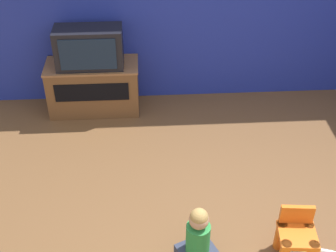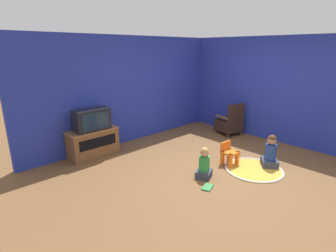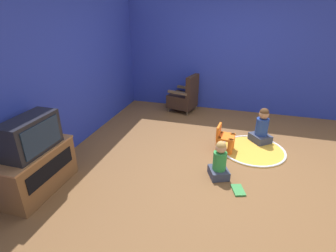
{
  "view_description": "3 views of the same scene",
  "coord_description": "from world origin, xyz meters",
  "px_view_note": "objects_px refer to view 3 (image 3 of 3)",
  "views": [
    {
      "loc": [
        -0.95,
        -2.5,
        3.11
      ],
      "look_at": [
        -0.76,
        0.79,
        0.68
      ],
      "focal_mm": 50.0,
      "sensor_mm": 36.0,
      "label": 1
    },
    {
      "loc": [
        -3.97,
        -2.75,
        2.22
      ],
      "look_at": [
        -0.67,
        0.72,
        0.79
      ],
      "focal_mm": 28.0,
      "sensor_mm": 36.0,
      "label": 2
    },
    {
      "loc": [
        -3.78,
        -0.3,
        2.22
      ],
      "look_at": [
        -0.74,
        0.59,
        0.78
      ],
      "focal_mm": 28.0,
      "sensor_mm": 36.0,
      "label": 3
    }
  ],
  "objects_px": {
    "child_watching_left": "(262,128)",
    "child_watching_center": "(220,162)",
    "tv_cabinet": "(37,170)",
    "book": "(238,190)",
    "television": "(31,135)",
    "black_armchair": "(184,97)",
    "yellow_kid_chair": "(225,140)"
  },
  "relations": [
    {
      "from": "tv_cabinet",
      "to": "child_watching_left",
      "type": "xyz_separation_m",
      "value": [
        2.23,
        -2.83,
        -0.03
      ]
    },
    {
      "from": "television",
      "to": "yellow_kid_chair",
      "type": "relative_size",
      "value": 1.61
    },
    {
      "from": "television",
      "to": "yellow_kid_chair",
      "type": "bearing_deg",
      "value": -51.74
    },
    {
      "from": "tv_cabinet",
      "to": "child_watching_center",
      "type": "distance_m",
      "value": 2.43
    },
    {
      "from": "child_watching_left",
      "to": "television",
      "type": "bearing_deg",
      "value": 90.05
    },
    {
      "from": "television",
      "to": "child_watching_left",
      "type": "height_order",
      "value": "television"
    },
    {
      "from": "television",
      "to": "child_watching_center",
      "type": "xyz_separation_m",
      "value": [
        0.95,
        -2.2,
        -0.57
      ]
    },
    {
      "from": "television",
      "to": "yellow_kid_chair",
      "type": "height_order",
      "value": "television"
    },
    {
      "from": "yellow_kid_chair",
      "to": "book",
      "type": "height_order",
      "value": "yellow_kid_chair"
    },
    {
      "from": "book",
      "to": "black_armchair",
      "type": "bearing_deg",
      "value": 7.5
    },
    {
      "from": "television",
      "to": "book",
      "type": "xyz_separation_m",
      "value": [
        0.7,
        -2.49,
        -0.8
      ]
    },
    {
      "from": "book",
      "to": "television",
      "type": "bearing_deg",
      "value": 86.08
    },
    {
      "from": "tv_cabinet",
      "to": "child_watching_center",
      "type": "xyz_separation_m",
      "value": [
        0.95,
        -2.23,
        -0.06
      ]
    },
    {
      "from": "black_armchair",
      "to": "book",
      "type": "height_order",
      "value": "black_armchair"
    },
    {
      "from": "black_armchair",
      "to": "television",
      "type": "bearing_deg",
      "value": -5.0
    },
    {
      "from": "yellow_kid_chair",
      "to": "child_watching_left",
      "type": "bearing_deg",
      "value": -44.72
    },
    {
      "from": "yellow_kid_chair",
      "to": "child_watching_center",
      "type": "relative_size",
      "value": 0.8
    },
    {
      "from": "television",
      "to": "child_watching_left",
      "type": "distance_m",
      "value": 3.62
    },
    {
      "from": "yellow_kid_chair",
      "to": "child_watching_center",
      "type": "height_order",
      "value": "child_watching_center"
    },
    {
      "from": "tv_cabinet",
      "to": "book",
      "type": "relative_size",
      "value": 3.83
    },
    {
      "from": "child_watching_center",
      "to": "black_armchair",
      "type": "bearing_deg",
      "value": 0.56
    },
    {
      "from": "black_armchair",
      "to": "child_watching_center",
      "type": "xyz_separation_m",
      "value": [
        -2.4,
        -1.07,
        -0.09
      ]
    },
    {
      "from": "child_watching_center",
      "to": "book",
      "type": "distance_m",
      "value": 0.45
    },
    {
      "from": "television",
      "to": "black_armchair",
      "type": "height_order",
      "value": "television"
    },
    {
      "from": "black_armchair",
      "to": "yellow_kid_chair",
      "type": "relative_size",
      "value": 1.91
    },
    {
      "from": "tv_cabinet",
      "to": "child_watching_left",
      "type": "relative_size",
      "value": 1.61
    },
    {
      "from": "book",
      "to": "child_watching_center",
      "type": "bearing_deg",
      "value": 28.85
    },
    {
      "from": "child_watching_left",
      "to": "child_watching_center",
      "type": "relative_size",
      "value": 1.14
    },
    {
      "from": "television",
      "to": "child_watching_center",
      "type": "relative_size",
      "value": 1.28
    },
    {
      "from": "television",
      "to": "book",
      "type": "height_order",
      "value": "television"
    },
    {
      "from": "television",
      "to": "book",
      "type": "bearing_deg",
      "value": -74.39
    },
    {
      "from": "child_watching_center",
      "to": "book",
      "type": "bearing_deg",
      "value": -155.0
    }
  ]
}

